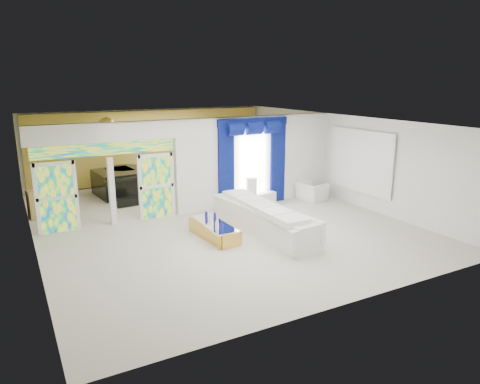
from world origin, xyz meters
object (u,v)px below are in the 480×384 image
white_sofa (263,220)px  armchair (311,191)px  console_table (259,199)px  grand_piano (117,183)px  coffee_table (214,231)px

white_sofa → armchair: (3.36, 2.21, -0.06)m
white_sofa → console_table: white_sofa is taller
white_sofa → console_table: 2.90m
console_table → grand_piano: bearing=137.8°
armchair → grand_piano: (-5.94, 3.94, 0.14)m
console_table → grand_piano: size_ratio=0.67×
coffee_table → armchair: 5.08m
coffee_table → armchair: size_ratio=1.86×
white_sofa → armchair: 4.02m
grand_piano → armchair: bearing=-39.4°
white_sofa → grand_piano: (-2.59, 6.15, 0.08)m
coffee_table → grand_piano: size_ratio=1.00×
grand_piano → white_sofa: bearing=-73.0°
coffee_table → armchair: bearing=22.1°
coffee_table → grand_piano: bearing=101.9°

